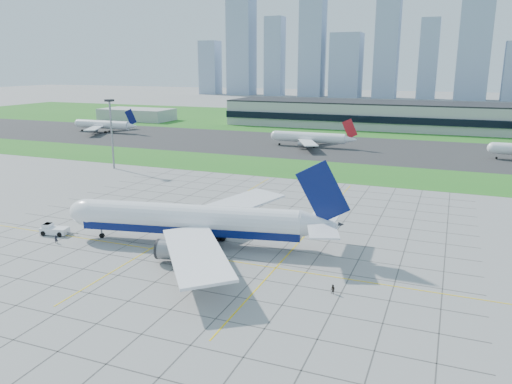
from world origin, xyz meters
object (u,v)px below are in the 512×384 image
(distant_jet_1, at_px, (311,137))
(pushback_tug, at_px, (53,230))
(crew_far, at_px, (333,289))
(light_mast, at_px, (111,125))
(airliner, at_px, (193,221))
(distant_jet_0, at_px, (104,125))
(crew_near, at_px, (56,239))

(distant_jet_1, bearing_deg, pushback_tug, -98.30)
(crew_far, bearing_deg, pushback_tug, -154.32)
(light_mast, height_order, airliner, light_mast)
(light_mast, height_order, distant_jet_1, light_mast)
(airliner, relative_size, distant_jet_1, 1.45)
(distant_jet_1, bearing_deg, light_mast, -125.78)
(distant_jet_1, bearing_deg, distant_jet_0, 176.79)
(light_mast, relative_size, crew_far, 15.07)
(crew_near, bearing_deg, distant_jet_1, 45.12)
(light_mast, distance_m, crew_far, 125.90)
(light_mast, relative_size, distant_jet_0, 0.60)
(pushback_tug, relative_size, distant_jet_1, 0.21)
(distant_jet_0, bearing_deg, pushback_tug, -55.44)
(pushback_tug, height_order, crew_far, pushback_tug)
(airliner, distance_m, distant_jet_0, 198.90)
(light_mast, bearing_deg, crew_far, -36.29)
(crew_far, bearing_deg, crew_near, -150.74)
(crew_far, bearing_deg, airliner, -169.46)
(crew_far, height_order, distant_jet_0, distant_jet_0)
(distant_jet_0, height_order, distant_jet_1, same)
(crew_far, bearing_deg, light_mast, 175.11)
(airliner, bearing_deg, light_mast, 126.79)
(crew_near, bearing_deg, pushback_tug, 99.30)
(pushback_tug, distance_m, distant_jet_1, 145.10)
(light_mast, relative_size, crew_near, 14.16)
(distant_jet_1, bearing_deg, crew_near, -96.20)
(crew_far, bearing_deg, distant_jet_1, 138.34)
(distant_jet_0, distance_m, distant_jet_1, 124.80)
(pushback_tug, height_order, crew_near, pushback_tug)
(pushback_tug, distance_m, crew_far, 67.03)
(airliner, height_order, crew_near, airliner)
(crew_near, relative_size, distant_jet_1, 0.04)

